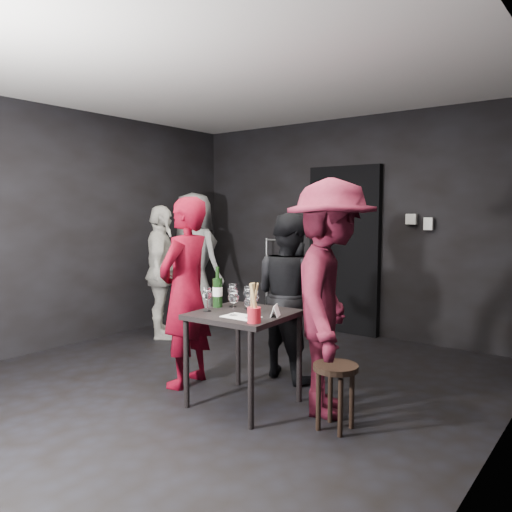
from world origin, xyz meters
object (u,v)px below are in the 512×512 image
Objects in this scene: man_maroon at (330,275)px; breadstick_cup at (254,303)px; hand_truck at (275,309)px; stool at (336,379)px; bystander_cream at (161,267)px; server_red at (185,281)px; woman_black at (290,294)px; bystander_grey at (194,246)px; tasting_table at (244,324)px; wine_bottle at (218,292)px.

man_maroon is 6.90× the size of breadstick_cup.
man_maroon is (2.01, -2.16, 0.85)m from hand_truck.
hand_truck is at bearing 18.39° from man_maroon.
stool is (2.20, -2.41, 0.15)m from hand_truck.
bystander_cream reaches higher than breadstick_cup.
stool is 1.52× the size of breadstick_cup.
stool is 1.61m from server_red.
hand_truck is at bearing -172.21° from server_red.
server_red is 0.98m from woman_black.
server_red is at bearing 134.76° from bystander_grey.
tasting_table is 2.23× the size of wine_bottle.
bystander_grey reaches higher than wine_bottle.
server_red reaches higher than breadstick_cup.
stool is at bearing 2.39° from tasting_table.
woman_black is 0.93m from man_maroon.
bystander_cream is at bearing 5.84° from woman_black.
man_maroon reaches higher than bystander_cream.
hand_truck is 3.80× the size of breadstick_cup.
stool is at bearing 152.31° from bystander_grey.
woman_black is at bearing 110.28° from breadstick_cup.
bystander_grey is at bearing 138.23° from wine_bottle.
stool is 0.30× the size of woman_black.
bystander_cream reaches higher than wine_bottle.
tasting_table is 3.01m from bystander_grey.
bystander_grey reaches higher than bystander_cream.
stool is 0.25× the size of server_red.
hand_truck reaches higher than wine_bottle.
wine_bottle is 1.09× the size of breadstick_cup.
server_red is at bearing 179.04° from stool.
hand_truck is 0.75× the size of woman_black.
stool is 1.26m from woman_black.
server_red is at bearing 75.01° from man_maroon.
server_red is 1.07× the size of bystander_cream.
stool is 3.69m from bystander_grey.
hand_truck is 3.26m from stool.
woman_black is (-0.10, 0.81, 0.13)m from tasting_table.
man_maroon reaches higher than stool.
hand_truck is 3.07m from man_maroon.
man_maroon is at bearing -148.10° from bystander_cream.
man_maroon is at bearing 58.25° from breadstick_cup.
server_red is at bearing 176.58° from wine_bottle.
woman_black is 0.90× the size of bystander_cream.
stool is 0.76m from man_maroon.
server_red is (-0.70, 0.06, 0.28)m from tasting_table.
wine_bottle is at bearing -70.00° from hand_truck.
stool is (0.80, 0.03, -0.29)m from tasting_table.
tasting_table is 0.35× the size of man_maroon.
stool is at bearing -0.07° from wine_bottle.
wine_bottle is (2.03, -1.82, -0.19)m from bystander_grey.
hand_truck reaches higher than stool.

